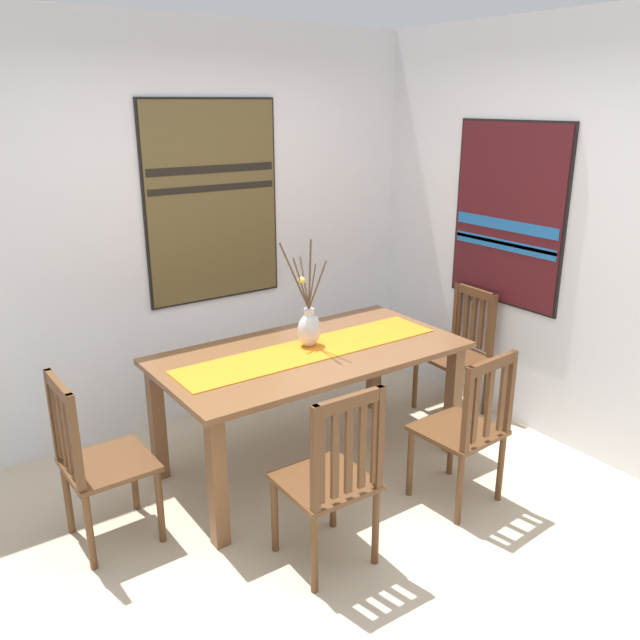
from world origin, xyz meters
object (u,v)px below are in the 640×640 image
Objects in this scene: chair_3 at (459,349)px; painting_on_back_wall at (212,202)px; chair_2 at (333,476)px; painting_on_side_wall at (508,215)px; chair_1 at (466,428)px; chair_0 at (96,459)px; centerpiece_vase at (309,326)px; dining_table at (310,367)px.

chair_3 is 0.67× the size of painting_on_back_wall.
chair_2 is 2.30m from painting_on_side_wall.
chair_3 is at bearing 45.41° from chair_1.
chair_0 reaches higher than chair_1.
painting_on_side_wall is (1.97, 0.70, 0.96)m from chair_2.
chair_0 is (-1.35, -0.08, -0.42)m from centerpiece_vase.
painting_on_side_wall reaches higher than chair_0.
centerpiece_vase reaches higher than chair_1.
dining_table is 1.33m from chair_3.
chair_0 is 1.20m from chair_2.
painting_on_back_wall is (1.23, 1.07, 1.05)m from chair_0.
dining_table is at bearing 1.16° from chair_0.
centerpiece_vase is at bearing 171.87° from painting_on_side_wall.
chair_2 is 1.97m from chair_3.
chair_0 is 1.02× the size of chair_1.
chair_0 reaches higher than dining_table.
dining_table is 1.49× the size of painting_on_side_wall.
painting_on_back_wall is at bearing 79.07° from chair_2.
chair_3 is (2.64, 0.05, -0.00)m from chair_0.
chair_1 is 1.21m from chair_3.
chair_1 is (0.46, -0.85, -0.19)m from dining_table.
painting_on_side_wall is at bearing -8.13° from centerpiece_vase.
painting_on_side_wall is (1.51, -0.16, 0.80)m from dining_table.
painting_on_back_wall reaches higher than dining_table.
dining_table is at bearing -116.13° from centerpiece_vase.
centerpiece_vase is 1.41m from chair_0.
dining_table is at bearing -179.20° from chair_3.
centerpiece_vase is at bearing 115.82° from chair_1.
chair_1 is (1.78, -0.82, -0.01)m from chair_0.
chair_1 is 0.75× the size of painting_on_side_wall.
chair_2 is 1.06× the size of chair_3.
painting_on_back_wall is at bearing 143.16° from painting_on_side_wall.
chair_0 is 0.77× the size of painting_on_side_wall.
dining_table is 1.95× the size of chair_0.
chair_0 is (-1.32, -0.03, -0.18)m from dining_table.
painting_on_side_wall is at bearing 19.53° from chair_2.
chair_3 is 0.74× the size of painting_on_side_wall.
chair_1 is at bearing -24.66° from chair_0.
chair_3 is at bearing 138.49° from painting_on_side_wall.
chair_2 is 2.19m from painting_on_back_wall.
chair_1 is 2.24m from painting_on_back_wall.
centerpiece_vase is 0.75× the size of chair_1.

